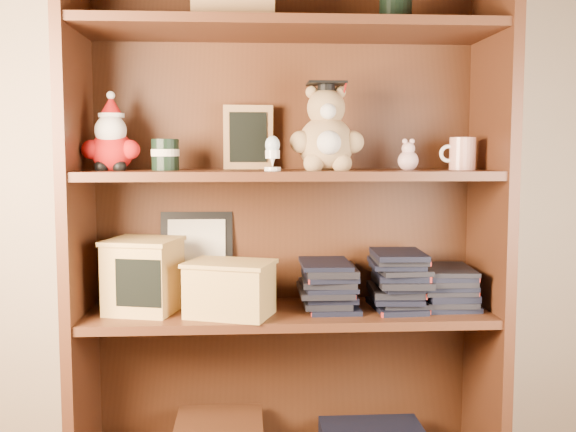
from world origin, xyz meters
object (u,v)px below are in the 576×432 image
object	(u,v)px
teacher_mug	(462,154)
treats_box	(143,275)
bookcase	(286,228)
grad_teddy_bear	(326,136)

from	to	relation	value
teacher_mug	treats_box	world-z (taller)	teacher_mug
bookcase	treats_box	world-z (taller)	bookcase
grad_teddy_bear	treats_box	distance (m)	0.65
grad_teddy_bear	treats_box	world-z (taller)	grad_teddy_bear
grad_teddy_bear	teacher_mug	world-z (taller)	grad_teddy_bear
grad_teddy_bear	teacher_mug	xyz separation A→B (m)	(0.39, 0.01, -0.05)
bookcase	teacher_mug	world-z (taller)	bookcase
treats_box	teacher_mug	bearing A→B (deg)	0.06
grad_teddy_bear	treats_box	xyz separation A→B (m)	(-0.52, 0.01, -0.39)
bookcase	treats_box	size ratio (longest dim) A/B	6.93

